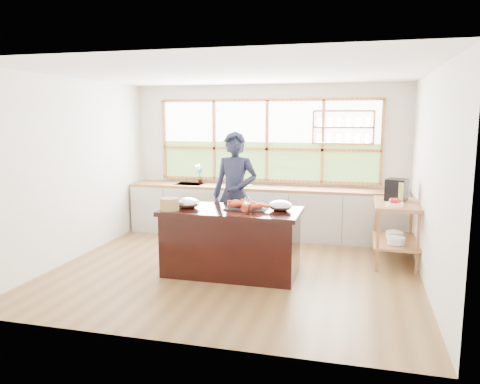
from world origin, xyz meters
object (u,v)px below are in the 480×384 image
(island, at_px, (231,242))
(espresso_machine, at_px, (397,190))
(wicker_basket, at_px, (169,204))
(cook, at_px, (235,195))

(island, xyz_separation_m, espresso_machine, (2.19, 1.27, 0.61))
(island, relative_size, wicker_basket, 7.38)
(cook, distance_m, espresso_machine, 2.40)
(cook, bearing_deg, espresso_machine, 15.83)
(cook, xyz_separation_m, wicker_basket, (-0.62, -1.06, 0.02))
(island, height_order, espresso_machine, espresso_machine)
(island, distance_m, espresso_machine, 2.60)
(island, relative_size, espresso_machine, 5.75)
(wicker_basket, bearing_deg, island, 17.95)
(espresso_machine, height_order, wicker_basket, espresso_machine)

